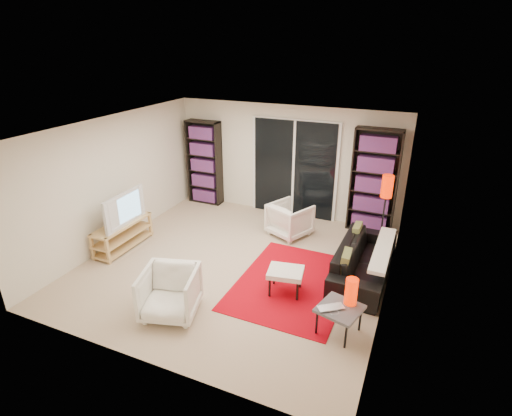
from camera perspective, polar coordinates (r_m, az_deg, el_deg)
The scene contains 20 objects.
floor at distance 7.08m, azimuth -2.85°, elevation -8.02°, with size 5.00×5.00×0.00m, color tan.
wall_back at distance 8.72m, azimuth 4.30°, elevation 6.70°, with size 5.00×0.02×2.40m, color silver.
wall_front at distance 4.69m, azimuth -16.95°, elevation -9.67°, with size 5.00×0.02×2.40m, color silver.
wall_left at distance 7.92m, azimuth -19.53°, elevation 3.68°, with size 0.02×5.00×2.40m, color silver.
wall_right at distance 5.94m, azimuth 19.10°, elevation -2.69°, with size 0.02×5.00×2.40m, color silver.
ceiling at distance 6.19m, azimuth -3.30°, elevation 11.35°, with size 5.00×5.00×0.02m, color white.
sliding_door at distance 8.67m, azimuth 5.44°, elevation 5.53°, with size 1.92×0.08×2.16m.
bookshelf_left at distance 9.44m, azimuth -7.38°, elevation 6.43°, with size 0.80×0.30×1.95m.
bookshelf_right at distance 8.21m, azimuth 16.48°, elevation 3.63°, with size 0.90×0.30×2.10m.
tv_stand at distance 7.90m, azimuth -18.48°, elevation -3.62°, with size 0.41×1.27×0.50m.
tv at distance 7.67m, azimuth -18.87°, elevation -0.02°, with size 1.06×0.14×0.61m, color black.
rug at distance 6.59m, azimuth 5.28°, elevation -10.64°, with size 1.70×2.30×0.01m, color #B2010E.
sofa at distance 6.85m, azimuth 15.18°, elevation -7.21°, with size 2.02×0.79×0.59m, color black.
armchair_back at distance 7.96m, azimuth 4.86°, elevation -1.62°, with size 0.71×0.73×0.67m, color white.
armchair_front at distance 5.87m, azimuth -12.20°, elevation -11.77°, with size 0.75×0.77×0.70m, color white.
ottoman at distance 6.20m, azimuth 4.25°, elevation -9.27°, with size 0.60×0.52×0.40m.
side_table at distance 5.53m, azimuth 11.87°, elevation -14.08°, with size 0.65×0.65×0.40m.
laptop at distance 5.43m, azimuth 10.84°, elevation -14.13°, with size 0.35×0.22×0.03m, color silver.
table_lamp at distance 5.51m, azimuth 13.44°, elevation -11.50°, with size 0.17×0.17×0.38m, color red.
floor_lamp at distance 7.36m, azimuth 18.11°, elevation 1.92°, with size 0.22×0.22×1.48m.
Camera 1 is at (2.73, -5.40, 3.67)m, focal length 28.00 mm.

